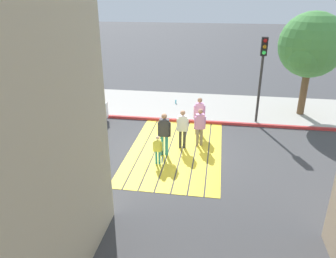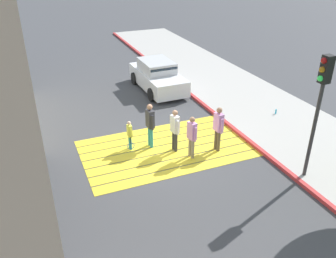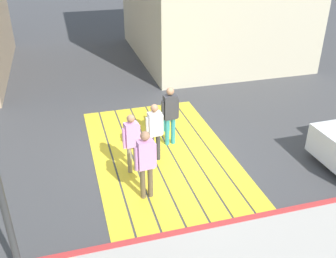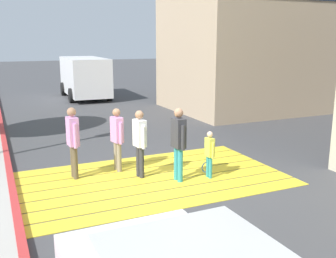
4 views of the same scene
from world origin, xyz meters
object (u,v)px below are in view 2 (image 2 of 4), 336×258
object	(u,v)px
pedestrian_adult_side	(218,126)
pedestrian_child_with_racket	(130,134)
traffic_light_corner	(320,94)
pedestrian_adult_trailing	(192,134)
car_parked_near_curb	(158,76)
water_bottle	(276,112)
pedestrian_teen_behind	(175,128)
pedestrian_adult_lead	(150,122)

from	to	relation	value
pedestrian_adult_side	pedestrian_child_with_racket	size ratio (longest dim) A/B	1.50
traffic_light_corner	pedestrian_adult_trailing	distance (m)	4.47
pedestrian_adult_trailing	traffic_light_corner	bearing A→B (deg)	138.16
car_parked_near_curb	traffic_light_corner	distance (m)	10.03
water_bottle	pedestrian_teen_behind	size ratio (longest dim) A/B	0.13
water_bottle	pedestrian_child_with_racket	world-z (taller)	pedestrian_child_with_racket
water_bottle	pedestrian_adult_lead	distance (m)	6.31
car_parked_near_curb	pedestrian_adult_side	world-z (taller)	pedestrian_adult_side
water_bottle	pedestrian_adult_trailing	xyz separation A→B (m)	(5.14, 1.72, 0.74)
pedestrian_adult_trailing	pedestrian_adult_side	bearing A→B (deg)	-174.89
traffic_light_corner	pedestrian_adult_lead	distance (m)	6.02
water_bottle	pedestrian_adult_side	bearing A→B (deg)	22.00
pedestrian_adult_lead	pedestrian_teen_behind	distance (m)	0.99
pedestrian_adult_lead	pedestrian_child_with_racket	xyz separation A→B (m)	(0.79, -0.10, -0.39)
pedestrian_adult_lead	pedestrian_child_with_racket	size ratio (longest dim) A/B	1.51
traffic_light_corner	pedestrian_adult_side	xyz separation A→B (m)	(1.80, -2.74, -2.00)
pedestrian_teen_behind	pedestrian_child_with_racket	size ratio (longest dim) A/B	1.42
pedestrian_adult_trailing	pedestrian_adult_side	size ratio (longest dim) A/B	0.93
car_parked_near_curb	traffic_light_corner	bearing A→B (deg)	99.31
traffic_light_corner	water_bottle	xyz separation A→B (m)	(-2.19, -4.36, -2.81)
pedestrian_adult_side	pedestrian_teen_behind	xyz separation A→B (m)	(1.51, -0.59, -0.05)
car_parked_near_curb	pedestrian_adult_side	bearing A→B (deg)	88.14
pedestrian_child_with_racket	pedestrian_adult_lead	bearing A→B (deg)	172.49
water_bottle	pedestrian_adult_lead	size ratio (longest dim) A/B	0.12
pedestrian_adult_lead	pedestrian_adult_trailing	bearing A→B (deg)	129.76
water_bottle	pedestrian_adult_side	size ratio (longest dim) A/B	0.12
traffic_light_corner	pedestrian_teen_behind	bearing A→B (deg)	-45.17
pedestrian_adult_trailing	pedestrian_adult_side	distance (m)	1.15
pedestrian_adult_lead	pedestrian_child_with_racket	world-z (taller)	pedestrian_adult_lead
water_bottle	pedestrian_adult_trailing	world-z (taller)	pedestrian_adult_trailing
water_bottle	pedestrian_teen_behind	distance (m)	5.65
water_bottle	pedestrian_teen_behind	world-z (taller)	pedestrian_teen_behind
traffic_light_corner	pedestrian_adult_side	distance (m)	3.84
pedestrian_adult_lead	car_parked_near_curb	bearing A→B (deg)	-113.66
car_parked_near_curb	pedestrian_adult_side	xyz separation A→B (m)	(0.22, 6.89, 0.30)
traffic_light_corner	pedestrian_adult_side	world-z (taller)	traffic_light_corner
traffic_light_corner	pedestrian_adult_trailing	bearing A→B (deg)	-41.84
traffic_light_corner	pedestrian_adult_lead	world-z (taller)	traffic_light_corner
pedestrian_teen_behind	pedestrian_child_with_racket	distance (m)	1.74
traffic_light_corner	pedestrian_teen_behind	world-z (taller)	traffic_light_corner
pedestrian_adult_trailing	pedestrian_adult_side	xyz separation A→B (m)	(-1.14, -0.10, 0.07)
pedestrian_adult_side	pedestrian_teen_behind	bearing A→B (deg)	-21.37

